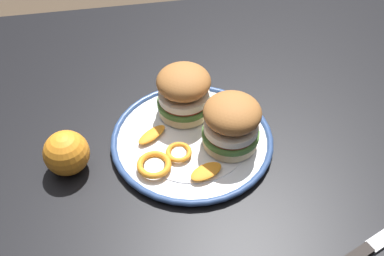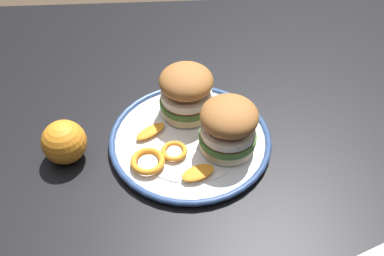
{
  "view_description": "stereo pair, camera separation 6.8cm",
  "coord_description": "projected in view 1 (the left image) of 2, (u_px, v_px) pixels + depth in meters",
  "views": [
    {
      "loc": [
        -0.07,
        -0.59,
        1.33
      ],
      "look_at": [
        0.03,
        -0.03,
        0.75
      ],
      "focal_mm": 42.35,
      "sensor_mm": 36.0,
      "label": 1
    },
    {
      "loc": [
        -0.0,
        -0.6,
        1.33
      ],
      "look_at": [
        0.03,
        -0.03,
        0.75
      ],
      "focal_mm": 42.35,
      "sensor_mm": 36.0,
      "label": 2
    }
  ],
  "objects": [
    {
      "name": "whole_orange",
      "position": [
        66.0,
        153.0,
        0.78
      ],
      "size": [
        0.08,
        0.08,
        0.08
      ],
      "primitive_type": "sphere",
      "color": "orange",
      "rests_on": "dining_table"
    },
    {
      "name": "dining_table",
      "position": [
        175.0,
        164.0,
        0.92
      ],
      "size": [
        1.31,
        0.98,
        0.71
      ],
      "color": "black",
      "rests_on": "ground"
    },
    {
      "name": "orange_peel_small_curl",
      "position": [
        180.0,
        152.0,
        0.8
      ],
      "size": [
        0.07,
        0.07,
        0.01
      ],
      "color": "orange",
      "rests_on": "dinner_plate"
    },
    {
      "name": "sandwich_half_right",
      "position": [
        231.0,
        122.0,
        0.79
      ],
      "size": [
        0.14,
        0.14,
        0.1
      ],
      "color": "beige",
      "rests_on": "dinner_plate"
    },
    {
      "name": "dinner_plate",
      "position": [
        192.0,
        140.0,
        0.84
      ],
      "size": [
        0.3,
        0.3,
        0.02
      ],
      "color": "white",
      "rests_on": "dining_table"
    },
    {
      "name": "sandwich_half_left",
      "position": [
        184.0,
        91.0,
        0.85
      ],
      "size": [
        0.14,
        0.14,
        0.1
      ],
      "color": "beige",
      "rests_on": "dinner_plate"
    },
    {
      "name": "orange_peel_strip_short",
      "position": [
        206.0,
        171.0,
        0.77
      ],
      "size": [
        0.07,
        0.05,
        0.01
      ],
      "color": "orange",
      "rests_on": "dinner_plate"
    },
    {
      "name": "orange_peel_curled",
      "position": [
        154.0,
        165.0,
        0.78
      ],
      "size": [
        0.09,
        0.09,
        0.01
      ],
      "color": "orange",
      "rests_on": "dinner_plate"
    },
    {
      "name": "orange_peel_strip_long",
      "position": [
        152.0,
        135.0,
        0.83
      ],
      "size": [
        0.07,
        0.06,
        0.01
      ],
      "color": "orange",
      "rests_on": "dinner_plate"
    },
    {
      "name": "table_knife",
      "position": [
        371.0,
        247.0,
        0.69
      ],
      "size": [
        0.21,
        0.1,
        0.01
      ],
      "color": "silver",
      "rests_on": "dining_table"
    }
  ]
}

